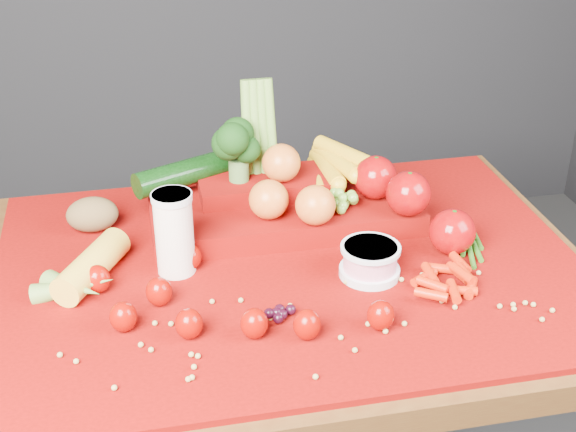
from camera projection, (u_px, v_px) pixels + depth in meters
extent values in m
cube|color=#3A1E0D|center=(290.00, 281.00, 1.47)|extent=(1.10, 0.80, 0.05)
cube|color=#3A1E0D|center=(57.00, 364.00, 1.85)|extent=(0.06, 0.06, 0.70)
cube|color=#3A1E0D|center=(449.00, 314.00, 2.02)|extent=(0.06, 0.06, 0.70)
cube|color=#790504|center=(290.00, 266.00, 1.46)|extent=(1.05, 0.75, 0.01)
cylinder|color=white|center=(174.00, 233.00, 1.40)|extent=(0.07, 0.07, 0.15)
cylinder|color=silver|center=(171.00, 197.00, 1.36)|extent=(0.07, 0.07, 0.01)
cylinder|color=silver|center=(369.00, 271.00, 1.42)|extent=(0.11, 0.11, 0.01)
cylinder|color=pink|center=(370.00, 257.00, 1.40)|extent=(0.09, 0.09, 0.04)
cylinder|color=silver|center=(371.00, 248.00, 1.39)|extent=(0.11, 0.11, 0.01)
ellipsoid|color=#970100|center=(159.00, 292.00, 1.33)|extent=(0.04, 0.04, 0.05)
cone|color=#154B0D|center=(158.00, 279.00, 1.32)|extent=(0.03, 0.03, 0.01)
ellipsoid|color=#970100|center=(123.00, 317.00, 1.27)|extent=(0.04, 0.04, 0.05)
cone|color=#154B0D|center=(122.00, 304.00, 1.26)|extent=(0.03, 0.03, 0.01)
ellipsoid|color=#970100|center=(189.00, 324.00, 1.25)|extent=(0.04, 0.04, 0.05)
cone|color=#154B0D|center=(188.00, 311.00, 1.24)|extent=(0.03, 0.03, 0.01)
ellipsoid|color=#970100|center=(254.00, 323.00, 1.25)|extent=(0.04, 0.04, 0.05)
cone|color=#154B0D|center=(254.00, 311.00, 1.24)|extent=(0.03, 0.03, 0.01)
ellipsoid|color=#970100|center=(307.00, 325.00, 1.25)|extent=(0.04, 0.04, 0.05)
cone|color=#154B0D|center=(307.00, 312.00, 1.24)|extent=(0.03, 0.03, 0.01)
ellipsoid|color=#970100|center=(381.00, 315.00, 1.27)|extent=(0.04, 0.04, 0.05)
cone|color=#154B0D|center=(382.00, 303.00, 1.26)|extent=(0.03, 0.03, 0.01)
ellipsoid|color=#970100|center=(189.00, 257.00, 1.43)|extent=(0.04, 0.04, 0.05)
cone|color=#154B0D|center=(188.00, 245.00, 1.41)|extent=(0.03, 0.03, 0.01)
ellipsoid|color=#970100|center=(97.00, 279.00, 1.36)|extent=(0.04, 0.04, 0.05)
cone|color=#154B0D|center=(96.00, 267.00, 1.35)|extent=(0.03, 0.03, 0.01)
cylinder|color=gold|center=(92.00, 266.00, 1.39)|extent=(0.14, 0.18, 0.06)
ellipsoid|color=brown|center=(92.00, 214.00, 1.55)|extent=(0.10, 0.07, 0.07)
cube|color=#790504|center=(284.00, 213.00, 1.57)|extent=(0.52, 0.22, 0.04)
cube|color=#790504|center=(269.00, 185.00, 1.59)|extent=(0.28, 0.12, 0.03)
sphere|color=maroon|center=(408.00, 194.00, 1.51)|extent=(0.09, 0.09, 0.09)
sphere|color=maroon|center=(452.00, 232.00, 1.47)|extent=(0.09, 0.09, 0.09)
sphere|color=maroon|center=(375.00, 177.00, 1.57)|extent=(0.09, 0.09, 0.09)
sphere|color=#BC5517|center=(269.00, 200.00, 1.50)|extent=(0.08, 0.08, 0.08)
sphere|color=#BC5517|center=(315.00, 205.00, 1.48)|extent=(0.08, 0.08, 0.08)
sphere|color=#BC5517|center=(281.00, 163.00, 1.55)|extent=(0.08, 0.08, 0.08)
cylinder|color=#C08D16|center=(317.00, 176.00, 1.63)|extent=(0.06, 0.16, 0.04)
cylinder|color=#C08D16|center=(327.00, 169.00, 1.63)|extent=(0.04, 0.16, 0.04)
cylinder|color=#C08D16|center=(337.00, 161.00, 1.62)|extent=(0.07, 0.16, 0.04)
cylinder|color=#C08D16|center=(344.00, 154.00, 1.62)|extent=(0.10, 0.16, 0.04)
cylinder|color=#3F662D|center=(239.00, 169.00, 1.56)|extent=(0.04, 0.04, 0.04)
cylinder|color=olive|center=(247.00, 136.00, 1.58)|extent=(0.03, 0.06, 0.22)
cylinder|color=olive|center=(255.00, 135.00, 1.58)|extent=(0.02, 0.06, 0.22)
cylinder|color=olive|center=(263.00, 134.00, 1.58)|extent=(0.02, 0.06, 0.22)
cylinder|color=olive|center=(271.00, 134.00, 1.59)|extent=(0.03, 0.06, 0.22)
cylinder|color=black|center=(196.00, 170.00, 1.59)|extent=(0.26, 0.15, 0.05)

